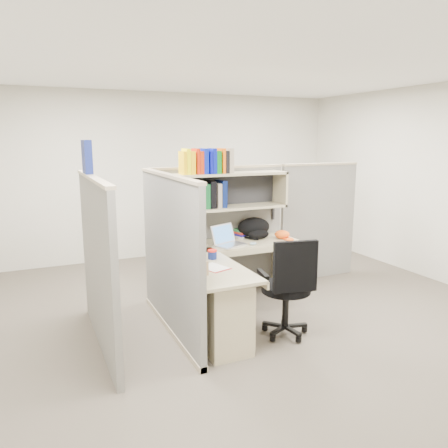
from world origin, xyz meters
name	(u,v)px	position (x,y,z in m)	size (l,w,h in m)	color
ground	(249,317)	(0.00, 0.00, 0.00)	(6.00, 6.00, 0.00)	#3C382E
room_shell	(251,172)	(0.00, 0.00, 1.62)	(6.00, 6.00, 6.00)	#BBB8A9
cubicle	(203,233)	(-0.37, 0.45, 0.91)	(3.79, 1.84, 1.95)	slate
desk	(227,293)	(-0.41, -0.29, 0.44)	(1.74, 1.75, 0.73)	tan
laptop	(230,235)	(-0.04, 0.43, 0.85)	(0.35, 0.35, 0.25)	silver
backpack	(256,228)	(0.43, 0.68, 0.86)	(0.43, 0.33, 0.25)	black
orange_cap	(282,234)	(0.72, 0.51, 0.78)	(0.19, 0.22, 0.10)	#EC5614
snack_canister	(212,254)	(-0.45, 0.00, 0.78)	(0.10, 0.10, 0.10)	navy
tissue_box	(199,264)	(-0.76, -0.45, 0.83)	(0.13, 0.13, 0.21)	#A3835C
mouse	(253,244)	(0.23, 0.36, 0.75)	(0.08, 0.06, 0.03)	#90B5CC
paper_cup	(217,236)	(-0.05, 0.77, 0.78)	(0.07, 0.07, 0.10)	silver
book_stack	(240,233)	(0.28, 0.80, 0.78)	(0.15, 0.20, 0.10)	gray
loose_paper	(214,267)	(-0.55, -0.29, 0.73)	(0.20, 0.27, 0.00)	white
task_chair	(287,302)	(0.12, -0.58, 0.37)	(0.58, 0.53, 1.03)	black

